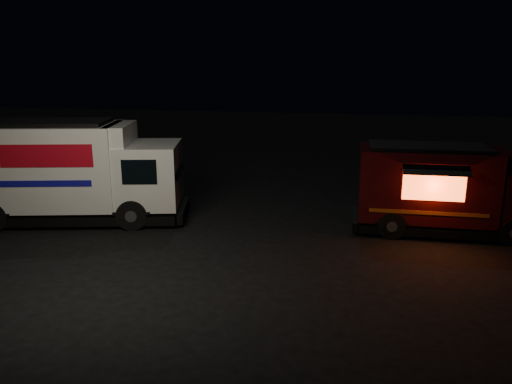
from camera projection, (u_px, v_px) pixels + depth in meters
name	position (u px, v px, depth m)	size (l,w,h in m)	color
ground	(180.00, 244.00, 15.02)	(80.00, 80.00, 0.00)	black
white_truck	(73.00, 171.00, 16.89)	(7.57, 2.58, 3.43)	white
red_truck	(451.00, 190.00, 15.73)	(6.01, 2.21, 2.80)	#390A0A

